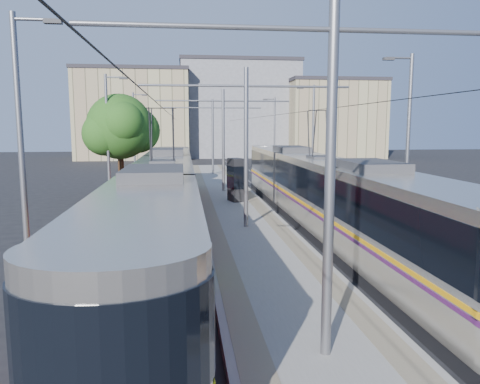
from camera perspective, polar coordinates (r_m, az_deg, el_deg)
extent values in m
plane|color=black|center=(13.64, 5.26, -12.50)|extent=(160.00, 160.00, 0.00)
cube|color=gray|center=(29.97, -1.53, -0.87)|extent=(4.00, 50.00, 0.30)
cube|color=gray|center=(29.85, -4.30, -0.62)|extent=(0.70, 50.00, 0.01)
cube|color=gray|center=(30.12, 1.22, -0.53)|extent=(0.70, 50.00, 0.01)
cube|color=gray|center=(29.91, -9.79, -1.26)|extent=(0.07, 70.00, 0.03)
cube|color=gray|center=(29.87, -7.04, -1.22)|extent=(0.07, 70.00, 0.03)
cube|color=gray|center=(30.39, 3.89, -1.02)|extent=(0.07, 70.00, 0.03)
cube|color=gray|center=(30.69, 6.53, -0.96)|extent=(0.07, 70.00, 0.03)
cube|color=silver|center=(10.65, -11.41, -18.73)|extent=(1.20, 5.00, 0.01)
cube|color=black|center=(19.93, -9.20, -5.36)|extent=(2.30, 29.14, 0.40)
cube|color=#B1AAA2|center=(19.62, -9.31, -0.66)|extent=(2.40, 27.54, 2.90)
cube|color=black|center=(19.55, -9.34, 0.79)|extent=(2.43, 27.54, 1.30)
cube|color=yellow|center=(19.69, -9.28, -1.81)|extent=(2.43, 27.54, 0.12)
cube|color=#B10A22|center=(19.78, -9.25, -3.24)|extent=(2.42, 27.54, 1.10)
cube|color=#2D2D30|center=(19.45, -9.41, 4.00)|extent=(1.68, 3.00, 0.30)
cube|color=black|center=(22.63, 9.57, -3.76)|extent=(2.30, 29.41, 0.40)
cube|color=beige|center=(22.36, 9.67, 0.39)|extent=(2.40, 27.81, 2.90)
cube|color=black|center=(22.30, 9.70, 1.66)|extent=(2.43, 27.81, 1.30)
cube|color=orange|center=(22.42, 9.64, -0.63)|extent=(2.43, 27.81, 0.12)
cube|color=#46154B|center=(22.44, 9.63, -1.01)|extent=(2.43, 27.81, 0.10)
cube|color=#2D2D30|center=(22.21, 9.76, 4.48)|extent=(1.68, 3.00, 0.30)
cylinder|color=slate|center=(8.97, 10.91, 1.65)|extent=(0.20, 0.20, 7.00)
cylinder|color=slate|center=(9.08, 11.39, 18.83)|extent=(9.20, 0.10, 0.10)
cylinder|color=slate|center=(20.69, 0.75, 5.32)|extent=(0.20, 0.20, 7.00)
cylinder|color=slate|center=(20.74, 0.77, 12.79)|extent=(9.20, 0.10, 0.10)
cylinder|color=slate|center=(32.62, -2.04, 6.29)|extent=(0.20, 0.20, 7.00)
cylinder|color=slate|center=(32.65, -2.07, 11.04)|extent=(9.20, 0.10, 0.10)
cylinder|color=slate|center=(44.58, -3.34, 6.74)|extent=(0.20, 0.20, 7.00)
cylinder|color=slate|center=(44.61, -3.37, 10.21)|extent=(9.20, 0.10, 0.10)
cylinder|color=black|center=(29.51, -8.64, 9.43)|extent=(0.02, 70.00, 0.02)
cylinder|color=black|center=(30.17, 5.35, 9.45)|extent=(0.02, 70.00, 0.02)
cylinder|color=slate|center=(15.27, -25.11, 4.36)|extent=(0.18, 0.18, 8.00)
cube|color=#2D2D30|center=(15.24, -21.85, 18.73)|extent=(0.50, 0.22, 0.12)
cylinder|color=slate|center=(30.87, -15.82, 6.27)|extent=(0.18, 0.18, 8.00)
cube|color=#2D2D30|center=(30.85, -14.02, 13.31)|extent=(0.50, 0.22, 0.12)
cylinder|color=slate|center=(46.74, -12.78, 6.86)|extent=(0.18, 0.18, 8.00)
cube|color=#2D2D30|center=(46.73, -11.56, 11.50)|extent=(0.50, 0.22, 0.12)
cylinder|color=slate|center=(22.91, 19.78, 5.61)|extent=(0.18, 0.18, 8.00)
cube|color=#2D2D30|center=(22.63, 17.66, 15.21)|extent=(0.50, 0.22, 0.12)
cylinder|color=slate|center=(37.90, 8.89, 6.74)|extent=(0.18, 0.18, 8.00)
cube|color=#2D2D30|center=(37.73, 7.36, 12.47)|extent=(0.50, 0.22, 0.12)
cylinder|color=slate|center=(53.48, 4.23, 7.16)|extent=(0.18, 0.18, 8.00)
cube|color=#2D2D30|center=(53.36, 3.09, 11.19)|extent=(0.50, 0.22, 0.12)
cube|color=black|center=(28.06, -0.53, 1.50)|extent=(0.96, 1.26, 2.58)
cube|color=black|center=(28.04, -0.53, 1.84)|extent=(1.01, 1.32, 1.35)
cylinder|color=#382314|center=(32.31, -14.26, 1.83)|extent=(0.39, 0.39, 2.87)
sphere|color=#174012|center=(32.14, -14.47, 7.72)|extent=(4.30, 4.30, 4.30)
sphere|color=#174012|center=(32.73, -12.40, 7.32)|extent=(3.05, 3.05, 3.05)
cube|color=#999068|center=(72.87, -12.72, 9.01)|extent=(16.00, 12.00, 12.58)
cube|color=#262328|center=(73.30, -12.88, 14.12)|extent=(16.32, 12.24, 0.50)
cube|color=gray|center=(77.02, -0.32, 9.83)|extent=(18.00, 14.00, 14.45)
cube|color=#262328|center=(77.62, -0.33, 15.36)|extent=(18.36, 14.28, 0.50)
cube|color=#999068|center=(74.07, 11.17, 8.54)|extent=(14.00, 10.00, 11.31)
cube|color=#262328|center=(74.37, 11.29, 13.09)|extent=(14.28, 10.20, 0.50)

